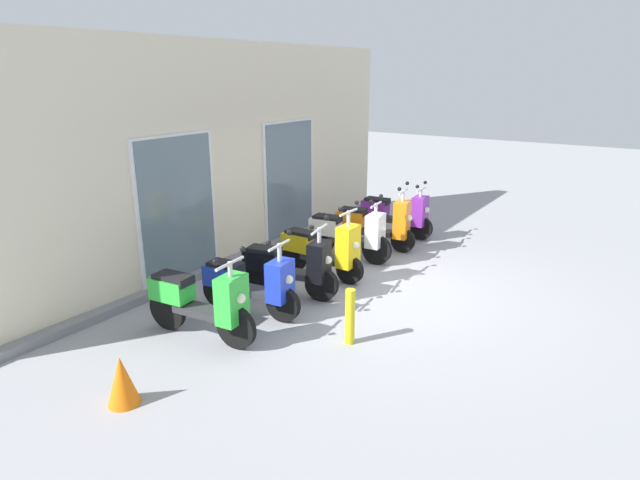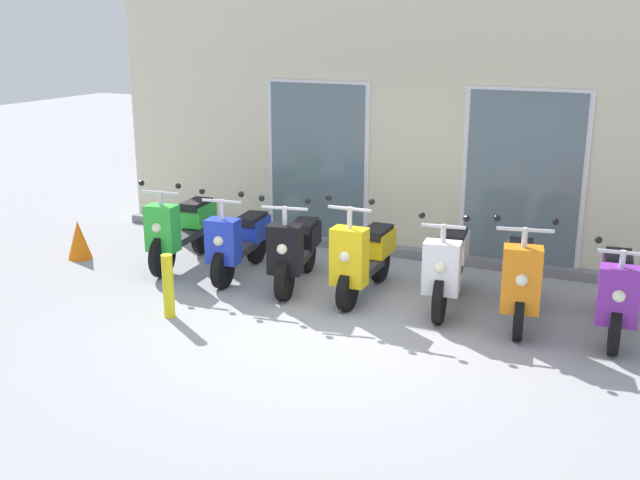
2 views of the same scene
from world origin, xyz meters
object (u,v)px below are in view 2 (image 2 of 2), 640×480
object	(u,v)px
scooter_blue	(240,240)
traffic_cone	(79,240)
scooter_black	(296,249)
scooter_orange	(520,276)
scooter_yellow	(364,256)
scooter_purple	(617,290)
scooter_green	(182,227)
scooter_white	(448,264)
curb_bollard	(168,286)

from	to	relation	value
scooter_blue	traffic_cone	world-z (taller)	scooter_blue
scooter_black	scooter_orange	bearing A→B (deg)	-0.69
traffic_cone	scooter_yellow	bearing A→B (deg)	3.69
scooter_purple	scooter_yellow	bearing A→B (deg)	-179.02
scooter_orange	scooter_green	bearing A→B (deg)	178.53
traffic_cone	scooter_blue	bearing A→B (deg)	7.99
scooter_blue	scooter_white	size ratio (longest dim) A/B	0.96
scooter_blue	scooter_black	distance (m)	0.81
scooter_blue	scooter_orange	size ratio (longest dim) A/B	0.99
scooter_blue	scooter_white	world-z (taller)	scooter_blue
scooter_white	traffic_cone	distance (m)	4.97
scooter_orange	scooter_white	bearing A→B (deg)	171.83
scooter_white	scooter_blue	bearing A→B (deg)	-179.30
scooter_yellow	scooter_green	bearing A→B (deg)	177.93
scooter_purple	scooter_blue	bearing A→B (deg)	179.75
scooter_blue	scooter_yellow	distance (m)	1.69
scooter_white	scooter_orange	size ratio (longest dim) A/B	1.03
traffic_cone	scooter_white	bearing A→B (deg)	4.11
scooter_white	scooter_black	bearing A→B (deg)	-177.38
scooter_white	scooter_purple	world-z (taller)	scooter_white
scooter_orange	scooter_purple	bearing A→B (deg)	3.91
scooter_white	scooter_orange	distance (m)	0.82
traffic_cone	scooter_purple	bearing A→B (deg)	2.59
scooter_yellow	scooter_purple	world-z (taller)	scooter_yellow
scooter_yellow	curb_bollard	distance (m)	2.23
scooter_white	scooter_orange	xyz separation A→B (m)	(0.81, -0.12, 0.02)
scooter_yellow	curb_bollard	size ratio (longest dim) A/B	2.15
scooter_purple	scooter_green	bearing A→B (deg)	179.50
scooter_white	traffic_cone	world-z (taller)	scooter_white
scooter_white	scooter_orange	world-z (taller)	scooter_orange
scooter_yellow	scooter_orange	world-z (taller)	scooter_yellow
scooter_yellow	scooter_orange	bearing A→B (deg)	-0.59
scooter_yellow	scooter_purple	size ratio (longest dim) A/B	0.97
scooter_orange	traffic_cone	xyz separation A→B (m)	(-5.76, -0.24, -0.24)
curb_bollard	scooter_white	bearing A→B (deg)	31.07
scooter_blue	scooter_yellow	bearing A→B (deg)	-2.23
scooter_blue	scooter_orange	xyz separation A→B (m)	(3.46, -0.08, 0.06)
scooter_white	traffic_cone	xyz separation A→B (m)	(-4.95, -0.36, -0.22)
traffic_cone	scooter_green	bearing A→B (deg)	13.84
scooter_orange	scooter_purple	size ratio (longest dim) A/B	1.00
curb_bollard	scooter_yellow	bearing A→B (deg)	41.74
scooter_green	scooter_white	xyz separation A→B (m)	(3.53, 0.01, -0.02)
scooter_black	scooter_white	xyz separation A→B (m)	(1.84, 0.08, 0.03)
curb_bollard	scooter_green	bearing A→B (deg)	119.96
scooter_yellow	scooter_orange	xyz separation A→B (m)	(1.77, -0.02, 0.02)
scooter_green	scooter_orange	world-z (taller)	scooter_orange
scooter_purple	scooter_orange	bearing A→B (deg)	-176.09
scooter_green	scooter_orange	xyz separation A→B (m)	(4.34, -0.11, -0.01)
scooter_black	scooter_white	size ratio (longest dim) A/B	0.97
scooter_black	scooter_white	distance (m)	1.84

